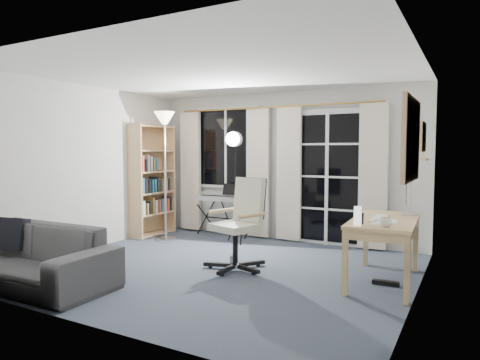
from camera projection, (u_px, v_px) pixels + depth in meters
The scene contains 17 objects.
floor at pixel (219, 269), 5.28m from camera, with size 4.50×4.00×0.02m, color #353C4D.
window at pixel (227, 148), 7.40m from camera, with size 1.20×0.08×1.40m.
french_door at pixel (327, 178), 6.57m from camera, with size 1.32×0.09×2.11m.
curtains at pixel (272, 173), 6.91m from camera, with size 3.60×0.07×2.13m.
bookshelf at pixel (150, 183), 7.30m from camera, with size 0.31×0.88×1.88m.
torchiere_lamp at pixel (165, 137), 6.82m from camera, with size 0.33×0.33×2.07m.
keyboard_piano at pixel (229, 200), 7.13m from camera, with size 1.16×0.57×0.84m.
studio_light at pixel (234, 152), 6.55m from camera, with size 0.37×0.38×1.78m.
office_chair at pixel (243, 215), 5.28m from camera, with size 0.78×0.78×1.12m.
desk at pixel (384, 227), 4.69m from camera, with size 0.73×1.35×0.70m.
monitor at pixel (410, 192), 4.96m from camera, with size 0.17×0.51×0.44m.
desk_clutter at pixel (375, 236), 4.52m from camera, with size 0.39×0.81×0.89m.
mug at pixel (386, 221), 4.19m from camera, with size 0.12×0.09×0.12m, color silver.
wall_mirror at pixel (411, 140), 3.80m from camera, with size 0.04×0.94×0.74m.
framed_print at pixel (423, 137), 4.58m from camera, with size 0.03×0.42×0.32m.
wall_shelf at pixel (420, 154), 5.06m from camera, with size 0.16×0.30×0.18m.
sofa at pixel (22, 245), 4.65m from camera, with size 2.19×0.69×0.85m.
Camera 1 is at (2.72, -4.43, 1.46)m, focal length 32.00 mm.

